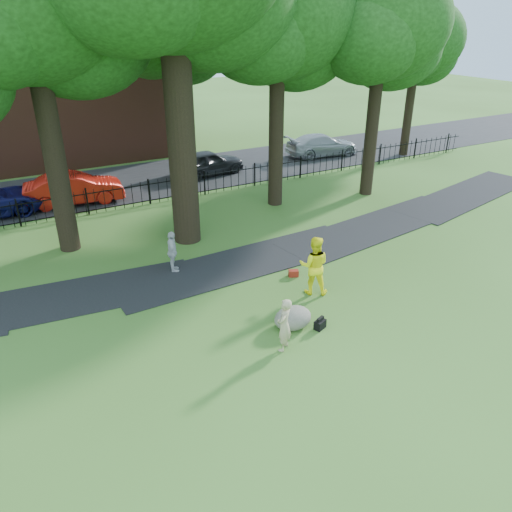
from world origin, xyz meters
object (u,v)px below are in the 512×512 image
woman (284,325)px  man (314,265)px  boulder (293,316)px  red_sedan (74,188)px

woman → man: (2.56, 2.24, 0.22)m
man → boulder: size_ratio=1.71×
woman → red_sedan: bearing=-117.2°
man → red_sedan: man is taller
woman → red_sedan: size_ratio=0.34×
woman → boulder: bearing=-172.4°
man → boulder: bearing=73.8°
woman → red_sedan: 15.59m
man → red_sedan: (-5.27, 13.11, -0.25)m
woman → red_sedan: (-2.71, 15.35, -0.03)m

